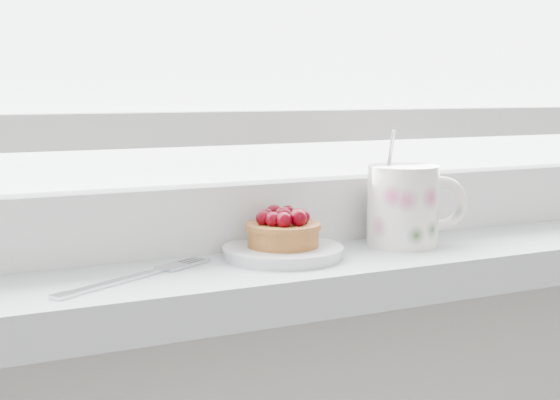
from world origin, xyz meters
TOP-DOWN VIEW (x-y plane):
  - saucer at (0.01, 1.89)m, footprint 0.12×0.12m
  - raspberry_tart at (0.01, 1.89)m, footprint 0.08×0.08m
  - floral_mug at (0.16, 1.89)m, footprint 0.12×0.10m
  - fork at (-0.15, 1.87)m, footprint 0.17×0.10m

SIDE VIEW (x-z plane):
  - fork at x=-0.15m, z-range 0.94..0.94m
  - saucer at x=0.01m, z-range 0.94..0.95m
  - raspberry_tart at x=0.01m, z-range 0.95..0.99m
  - floral_mug at x=0.16m, z-range 0.92..1.05m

